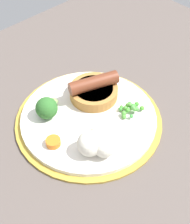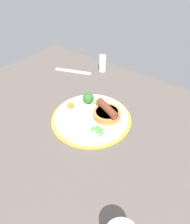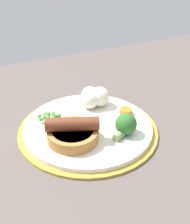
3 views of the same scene
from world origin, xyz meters
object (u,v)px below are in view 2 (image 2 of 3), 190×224
Objects in this scene: pea_pile at (98,130)px; fork at (73,71)px; sausage_pudding at (107,112)px; carrot_slice_0 at (71,106)px; cauliflower_floret at (68,117)px; broccoli_floret_near at (89,98)px; dinner_plate at (91,118)px; salt_shaker at (102,63)px.

pea_pile is 43.21cm from fork.
sausage_pudding is 14.22cm from carrot_slice_0.
carrot_slice_0 is 28.91cm from fork.
cauliflower_floret is (11.06, 1.94, 1.06)cm from pea_pile.
broccoli_floret_near reaches higher than fork.
dinner_plate is at bearing -174.97° from carrot_slice_0.
dinner_plate is 8.35cm from pea_pile.
carrot_slice_0 is at bearing 104.61° from salt_shaker.
fork is at bearing -50.09° from cauliflower_floret.
sausage_pudding reaches higher than cauliflower_floret.
sausage_pudding is at bearing -163.57° from carrot_slice_0.
dinner_plate is at bearing -123.68° from cauliflower_floret.
sausage_pudding reaches higher than dinner_plate.
sausage_pudding is at bearing -131.83° from cauliflower_floret.
broccoli_floret_near is at bearing -85.55° from cauliflower_floret.
carrot_slice_0 is (4.58, -6.06, -1.47)cm from cauliflower_floret.
sausage_pudding is at bearing 128.49° from salt_shaker.
cauliflower_floret is at bearing 66.76° from broccoli_floret_near.
sausage_pudding is at bearing 129.29° from fork.
salt_shaker reaches higher than broccoli_floret_near.
cauliflower_floret reaches higher than broccoli_floret_near.
salt_shaker is (11.80, -25.12, 0.48)cm from broccoli_floret_near.
fork is at bearing -49.34° from carrot_slice_0.
salt_shaker reaches higher than cauliflower_floret.
dinner_plate is 9.30cm from carrot_slice_0.
cauliflower_floret is 0.36× the size of fork.
broccoli_floret_near is at bearing -40.87° from pea_pile.
salt_shaker is at bearing -75.39° from carrot_slice_0.
pea_pile is at bearing 123.85° from salt_shaker.
pea_pile is 0.76× the size of cauliflower_floret.
salt_shaker reaches higher than sausage_pudding.
fork is at bearing 41.87° from salt_shaker.
fork is at bearing -62.54° from broccoli_floret_near.
broccoli_floret_near is 0.31× the size of fork.
broccoli_floret_near is at bearing 123.34° from fork.
broccoli_floret_near is 27.76cm from salt_shaker.
salt_shaker is at bearing -71.18° from cauliflower_floret.
dinner_plate is 3.60× the size of salt_shaker.
cauliflower_floret is at bearing 108.10° from fork.
carrot_slice_0 is (15.64, -4.12, -0.41)cm from pea_pile.
dinner_plate is 35.02cm from fork.
fork is (27.96, -21.08, -0.27)cm from dinner_plate.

